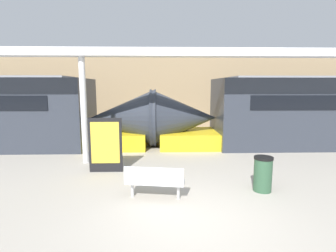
{
  "coord_description": "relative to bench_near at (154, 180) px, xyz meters",
  "views": [
    {
      "loc": [
        -0.66,
        -5.12,
        2.74
      ],
      "look_at": [
        -0.4,
        3.76,
        1.4
      ],
      "focal_mm": 28.0,
      "sensor_mm": 36.0,
      "label": 1
    }
  ],
  "objects": [
    {
      "name": "ground_plane",
      "position": [
        0.81,
        -0.98,
        -0.49
      ],
      "size": [
        60.0,
        60.0,
        0.0
      ],
      "primitive_type": "plane",
      "color": "#A8A093"
    },
    {
      "name": "station_wall",
      "position": [
        0.81,
        10.82,
        2.01
      ],
      "size": [
        56.0,
        0.2,
        5.0
      ],
      "primitive_type": "cube",
      "color": "#9E8460",
      "rests_on": "ground_plane"
    },
    {
      "name": "bench_near",
      "position": [
        0.0,
        0.0,
        0.0
      ],
      "size": [
        1.5,
        0.66,
        0.84
      ],
      "rotation": [
        0.0,
        0.0,
        -0.16
      ],
      "color": "silver",
      "rests_on": "ground_plane"
    },
    {
      "name": "trash_bin",
      "position": [
        2.84,
        0.45,
        -0.02
      ],
      "size": [
        0.49,
        0.49,
        0.93
      ],
      "color": "#2D5138",
      "rests_on": "ground_plane"
    },
    {
      "name": "poster_board",
      "position": [
        -1.61,
        2.15,
        0.4
      ],
      "size": [
        1.06,
        0.07,
        1.76
      ],
      "color": "black",
      "rests_on": "ground_plane"
    },
    {
      "name": "support_column_near",
      "position": [
        -2.56,
        3.23,
        1.4
      ],
      "size": [
        0.22,
        0.22,
        3.77
      ],
      "primitive_type": "cylinder",
      "color": "silver",
      "rests_on": "ground_plane"
    },
    {
      "name": "canopy_beam",
      "position": [
        -2.56,
        3.23,
        3.42
      ],
      "size": [
        28.0,
        0.6,
        0.28
      ],
      "primitive_type": "cube",
      "color": "silver",
      "rests_on": "support_column_near"
    }
  ]
}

